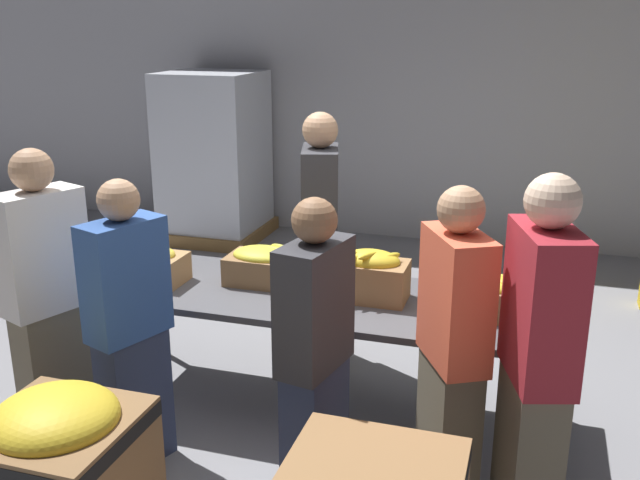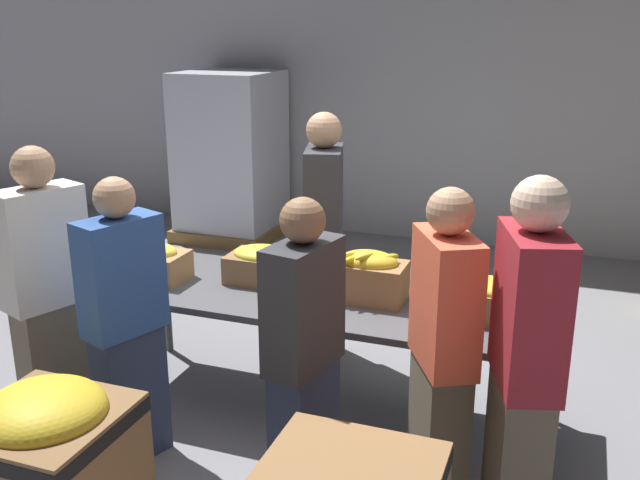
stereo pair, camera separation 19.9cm
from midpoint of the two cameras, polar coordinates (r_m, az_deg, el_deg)
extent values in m
plane|color=gray|center=(4.50, -1.45, -13.28)|extent=(30.00, 30.00, 0.00)
cube|color=#A8A8AD|center=(7.52, 7.89, 14.93)|extent=(16.00, 0.08, 4.00)
cube|color=#4C4C51|center=(4.17, -1.52, -4.64)|extent=(2.66, 0.89, 0.04)
cylinder|color=#38383D|center=(4.57, -18.58, -8.72)|extent=(0.05, 0.05, 0.71)
cylinder|color=#38383D|center=(3.81, 15.54, -13.91)|extent=(0.05, 0.05, 0.71)
cylinder|color=#38383D|center=(5.15, -13.67, -5.29)|extent=(0.05, 0.05, 0.71)
cylinder|color=#38383D|center=(4.49, 15.94, -8.95)|extent=(0.05, 0.05, 0.71)
cube|color=#A37A4C|center=(4.48, -14.75, -2.20)|extent=(0.43, 0.28, 0.17)
ellipsoid|color=yellow|center=(4.45, -14.85, -1.05)|extent=(0.35, 0.22, 0.10)
ellipsoid|color=yellow|center=(4.44, -14.30, -0.48)|extent=(0.07, 0.15, 0.04)
ellipsoid|color=yellow|center=(4.49, -15.35, -0.40)|extent=(0.22, 0.07, 0.04)
cube|color=olive|center=(4.34, -5.87, -2.36)|extent=(0.43, 0.29, 0.17)
ellipsoid|color=gold|center=(4.31, -5.91, -1.20)|extent=(0.37, 0.26, 0.10)
ellipsoid|color=gold|center=(4.35, -4.52, -0.60)|extent=(0.15, 0.10, 0.05)
ellipsoid|color=gold|center=(4.37, -6.20, -0.67)|extent=(0.17, 0.13, 0.05)
ellipsoid|color=gold|center=(4.25, -4.42, -1.07)|extent=(0.15, 0.17, 0.04)
ellipsoid|color=gold|center=(4.29, -5.06, -0.78)|extent=(0.20, 0.11, 0.05)
cube|color=olive|center=(4.07, 2.66, -3.27)|extent=(0.42, 0.26, 0.22)
ellipsoid|color=gold|center=(4.03, 2.69, -1.66)|extent=(0.33, 0.23, 0.12)
ellipsoid|color=gold|center=(3.98, 0.82, -1.23)|extent=(0.14, 0.15, 0.05)
ellipsoid|color=gold|center=(3.97, 1.37, -1.50)|extent=(0.11, 0.17, 0.05)
ellipsoid|color=gold|center=(4.00, 4.23, -1.38)|extent=(0.13, 0.16, 0.05)
ellipsoid|color=gold|center=(3.95, 2.44, -1.28)|extent=(0.11, 0.16, 0.04)
cube|color=olive|center=(3.96, 11.85, -4.67)|extent=(0.39, 0.30, 0.17)
ellipsoid|color=yellow|center=(3.92, 11.93, -3.44)|extent=(0.34, 0.27, 0.09)
ellipsoid|color=yellow|center=(3.94, 12.55, -2.92)|extent=(0.21, 0.08, 0.05)
ellipsoid|color=yellow|center=(3.85, 13.14, -3.48)|extent=(0.15, 0.09, 0.05)
ellipsoid|color=yellow|center=(3.89, 10.34, -2.89)|extent=(0.14, 0.21, 0.05)
cube|color=#2D3856|center=(3.56, -2.07, -15.30)|extent=(0.26, 0.38, 0.73)
cube|color=#333338|center=(3.25, -2.20, -5.33)|extent=(0.29, 0.45, 0.60)
sphere|color=#896042|center=(3.12, -2.28, 1.56)|extent=(0.21, 0.21, 0.21)
cube|color=#6B604C|center=(3.44, 14.59, -16.54)|extent=(0.32, 0.43, 0.81)
cube|color=maroon|center=(3.09, 15.62, -5.07)|extent=(0.35, 0.50, 0.67)
sphere|color=beige|center=(2.96, 16.31, 3.00)|extent=(0.23, 0.23, 0.23)
cube|color=#6B604C|center=(3.60, 8.57, -14.90)|extent=(0.35, 0.41, 0.76)
cube|color=#EA5B3D|center=(3.29, 9.10, -4.66)|extent=(0.39, 0.48, 0.62)
sphere|color=tan|center=(3.16, 9.46, 2.41)|extent=(0.21, 0.21, 0.21)
cube|color=#2D3856|center=(4.00, -15.96, -12.12)|extent=(0.30, 0.40, 0.74)
cube|color=#2D5199|center=(3.72, -16.81, -3.04)|extent=(0.34, 0.46, 0.61)
sphere|color=tan|center=(3.61, -17.36, 3.06)|extent=(0.21, 0.21, 0.21)
cube|color=#6B604C|center=(4.91, -1.15, -5.20)|extent=(0.31, 0.44, 0.82)
cube|color=#333338|center=(4.68, -1.21, 3.29)|extent=(0.35, 0.51, 0.68)
sphere|color=tan|center=(4.59, -1.24, 8.79)|extent=(0.23, 0.23, 0.23)
cube|color=#6B604C|center=(4.33, -21.61, -9.96)|extent=(0.33, 0.43, 0.79)
cube|color=silver|center=(4.06, -22.72, -0.86)|extent=(0.37, 0.50, 0.65)
sphere|color=tan|center=(3.96, -23.45, 5.17)|extent=(0.22, 0.22, 0.22)
cube|color=black|center=(3.33, -21.99, -14.11)|extent=(0.64, 0.64, 0.07)
ellipsoid|color=gold|center=(3.30, -22.12, -13.12)|extent=(0.54, 0.54, 0.22)
cube|color=olive|center=(7.91, -8.93, 0.75)|extent=(1.05, 1.05, 0.13)
cube|color=silver|center=(7.71, -9.23, 7.06)|extent=(0.96, 0.96, 1.64)
camera|label=1|loc=(0.10, -91.35, -0.42)|focal=40.00mm
camera|label=2|loc=(0.10, 88.65, 0.42)|focal=40.00mm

